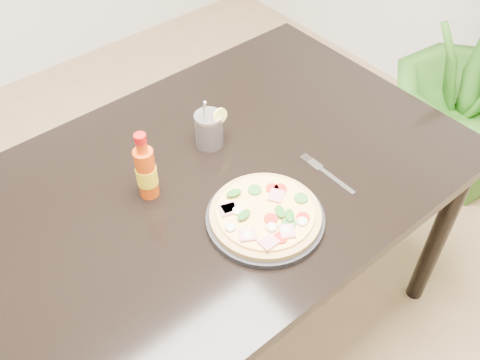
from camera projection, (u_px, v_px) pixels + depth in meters
dining_table at (212, 197)px, 1.48m from camera, size 1.40×0.90×0.75m
plate at (265, 218)px, 1.31m from camera, size 0.29×0.29×0.02m
pizza at (265, 214)px, 1.30m from camera, size 0.27×0.27×0.03m
hot_sauce_bottle at (146, 172)px, 1.32m from camera, size 0.06×0.06×0.20m
cola_cup at (209, 130)px, 1.48m from camera, size 0.09×0.08×0.17m
fork at (326, 173)px, 1.43m from camera, size 0.02×0.19×0.00m
plant_pot at (449, 152)px, 2.43m from camera, size 0.28×0.28×0.22m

